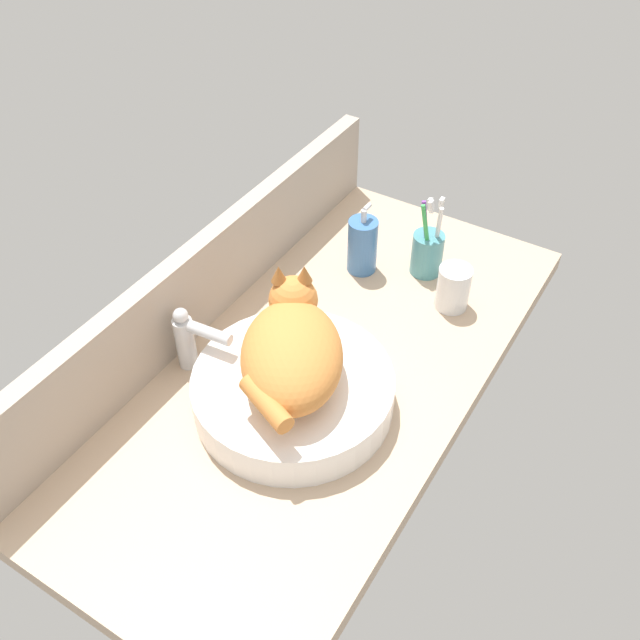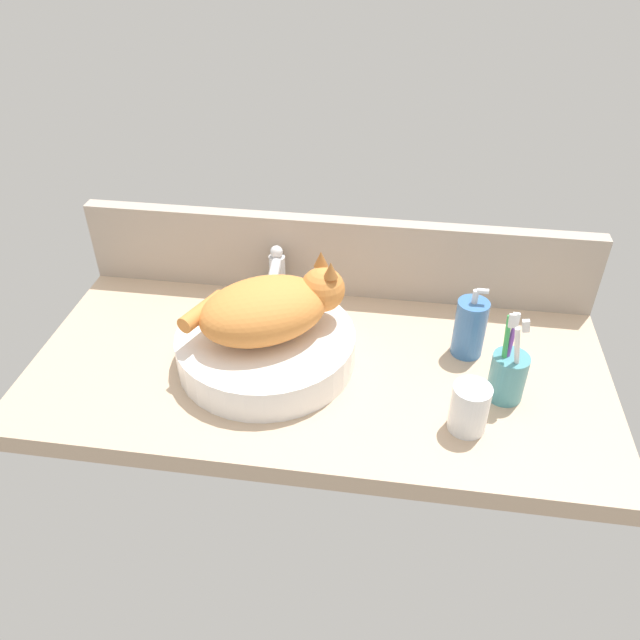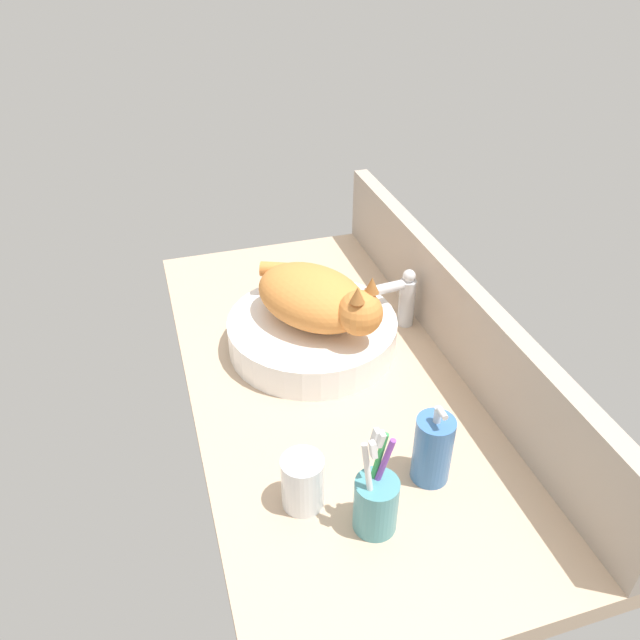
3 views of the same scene
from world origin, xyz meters
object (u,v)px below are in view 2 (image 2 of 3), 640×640
Objects in this scene: soap_dispenser at (470,328)px; toothbrush_cup at (508,375)px; water_glass at (469,411)px; sink_basin at (266,347)px; cat at (270,307)px; faucet at (277,274)px.

toothbrush_cup reaches higher than soap_dispenser.
toothbrush_cup is at bearing 51.76° from water_glass.
water_glass is (38.65, -12.86, 0.59)cm from sink_basin.
cat is at bearing 174.25° from toothbrush_cup.
soap_dispenser is at bearing 12.04° from sink_basin.
soap_dispenser reaches higher than faucet.
sink_basin is at bearing -167.96° from soap_dispenser.
water_glass is at bearing -18.40° from sink_basin.
water_glass is at bearing -92.32° from soap_dispenser.
faucet is 43.29cm from soap_dispenser.
sink_basin is 1.87× the size of toothbrush_cup.
sink_basin is 2.26× the size of soap_dispenser.
faucet reaches higher than water_glass.
sink_basin is 40.74cm from water_glass.
cat is (1.11, 0.80, 9.16)cm from sink_basin.
toothbrush_cup is 11.73cm from water_glass.
soap_dispenser is at bearing 87.68° from water_glass.
soap_dispenser reaches higher than water_glass.
soap_dispenser is at bearing -16.72° from faucet.
toothbrush_cup is (6.36, -12.13, -0.97)cm from soap_dispenser.
cat is 1.95× the size of soap_dispenser.
cat is 1.61× the size of toothbrush_cup.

